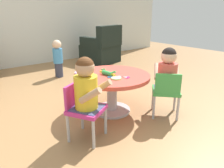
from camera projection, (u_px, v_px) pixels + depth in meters
ground_plane at (112, 111)px, 2.60m from camera, size 10.00×10.00×0.00m
craft_table at (112, 84)px, 2.49m from camera, size 0.88×0.88×0.46m
child_chair_left at (83, 108)px, 1.97m from camera, size 0.41×0.41×0.54m
seated_child_left at (86, 86)px, 1.88m from camera, size 0.40×0.43×0.51m
child_chair_right at (166, 91)px, 2.38m from camera, size 0.42×0.42×0.54m
seated_child_right at (168, 71)px, 2.35m from camera, size 0.44×0.43×0.51m
armchair_dark at (102, 49)px, 4.92m from camera, size 0.83×0.85×0.85m
toddler_standing at (58, 57)px, 3.82m from camera, size 0.17×0.17×0.67m
rolling_pin at (107, 73)px, 2.41m from camera, size 0.07×0.23×0.05m
craft_scissors at (125, 77)px, 2.34m from camera, size 0.11×0.14×0.01m
playdough_blob_0 at (81, 73)px, 2.48m from camera, size 0.15×0.15×0.02m
playdough_blob_1 at (116, 78)px, 2.29m from camera, size 0.11×0.11×0.01m
cookie_cutter_0 at (110, 77)px, 2.34m from camera, size 0.06×0.06×0.01m
cookie_cutter_1 at (114, 72)px, 2.53m from camera, size 0.06×0.06×0.01m
cookie_cutter_2 at (103, 69)px, 2.65m from camera, size 0.06×0.06×0.01m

